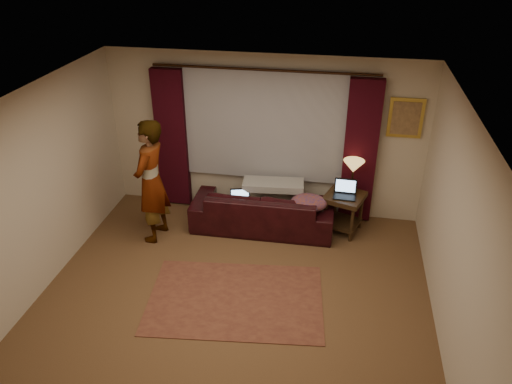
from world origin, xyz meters
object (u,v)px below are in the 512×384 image
at_px(sofa, 263,203).
at_px(laptop_sofa, 241,199).
at_px(end_table, 343,213).
at_px(tiffany_lamp, 353,176).
at_px(laptop_table, 345,190).
at_px(person, 151,182).

xyz_separation_m(sofa, laptop_sofa, (-0.32, -0.15, 0.11)).
height_order(end_table, tiffany_lamp, tiffany_lamp).
xyz_separation_m(end_table, tiffany_lamp, (0.09, 0.16, 0.57)).
distance_m(end_table, laptop_table, 0.44).
height_order(tiffany_lamp, person, person).
bearing_deg(laptop_table, tiffany_lamp, 69.02).
distance_m(laptop_sofa, person, 1.36).
relative_size(laptop_sofa, tiffany_lamp, 0.65).
bearing_deg(laptop_sofa, end_table, -6.07).
xyz_separation_m(end_table, person, (-2.81, -0.66, 0.63)).
height_order(laptop_table, person, person).
bearing_deg(sofa, laptop_table, -178.30).
distance_m(laptop_sofa, end_table, 1.60).
height_order(tiffany_lamp, laptop_table, tiffany_lamp).
bearing_deg(end_table, laptop_sofa, -170.47).
bearing_deg(laptop_sofa, tiffany_lamp, -1.22).
distance_m(tiffany_lamp, laptop_table, 0.28).
bearing_deg(sofa, tiffany_lamp, -168.99).
xyz_separation_m(sofa, tiffany_lamp, (1.33, 0.27, 0.45)).
bearing_deg(tiffany_lamp, laptop_table, -113.42).
bearing_deg(sofa, laptop_sofa, 24.40).
bearing_deg(person, end_table, 108.71).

